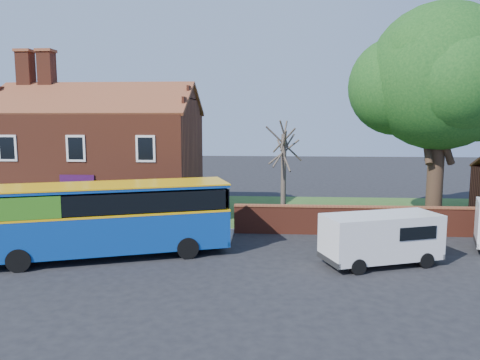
{
  "coord_description": "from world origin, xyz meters",
  "views": [
    {
      "loc": [
        4.03,
        -18.16,
        6.28
      ],
      "look_at": [
        2.45,
        5.0,
        3.21
      ],
      "focal_mm": 35.0,
      "sensor_mm": 36.0,
      "label": 1
    }
  ],
  "objects": [
    {
      "name": "bare_tree",
      "position": [
        4.74,
        9.54,
        3.0
      ],
      "size": [
        2.2,
        2.62,
        5.86
      ],
      "color": "#4C4238",
      "rests_on": "ground"
    },
    {
      "name": "bus",
      "position": [
        -3.77,
        2.01,
        1.89
      ],
      "size": [
        11.27,
        6.23,
        3.34
      ],
      "rotation": [
        0.0,
        0.0,
        0.34
      ],
      "color": "#0D3D96",
      "rests_on": "ground"
    },
    {
      "name": "kerb",
      "position": [
        -7.0,
        4.0,
        0.07
      ],
      "size": [
        18.0,
        0.15,
        0.14
      ],
      "primitive_type": "cube",
      "color": "slate",
      "rests_on": "ground"
    },
    {
      "name": "large_tree",
      "position": [
        13.63,
        9.75,
        8.33
      ],
      "size": [
        10.43,
        8.26,
        12.73
      ],
      "color": "black",
      "rests_on": "ground"
    },
    {
      "name": "ground",
      "position": [
        0.0,
        0.0,
        0.0
      ],
      "size": [
        120.0,
        120.0,
        0.0
      ],
      "primitive_type": "plane",
      "color": "black",
      "rests_on": "ground"
    },
    {
      "name": "pavement",
      "position": [
        -7.0,
        5.75,
        0.06
      ],
      "size": [
        18.0,
        3.5,
        0.12
      ],
      "primitive_type": "cube",
      "color": "gray",
      "rests_on": "ground"
    },
    {
      "name": "boundary_wall",
      "position": [
        13.0,
        7.0,
        0.81
      ],
      "size": [
        22.0,
        0.38,
        1.6
      ],
      "color": "maroon",
      "rests_on": "ground"
    },
    {
      "name": "grass_strip",
      "position": [
        13.0,
        13.0,
        0.02
      ],
      "size": [
        26.0,
        12.0,
        0.04
      ],
      "primitive_type": "cube",
      "color": "#426B28",
      "rests_on": "ground"
    },
    {
      "name": "van_near",
      "position": [
        8.77,
        1.81,
        1.23
      ],
      "size": [
        5.39,
        3.56,
        2.2
      ],
      "rotation": [
        0.0,
        0.0,
        0.34
      ],
      "color": "silver",
      "rests_on": "ground"
    },
    {
      "name": "shop_building",
      "position": [
        -7.02,
        11.5,
        3.41
      ],
      "size": [
        12.3,
        8.13,
        10.5
      ],
      "color": "maroon",
      "rests_on": "ground"
    }
  ]
}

